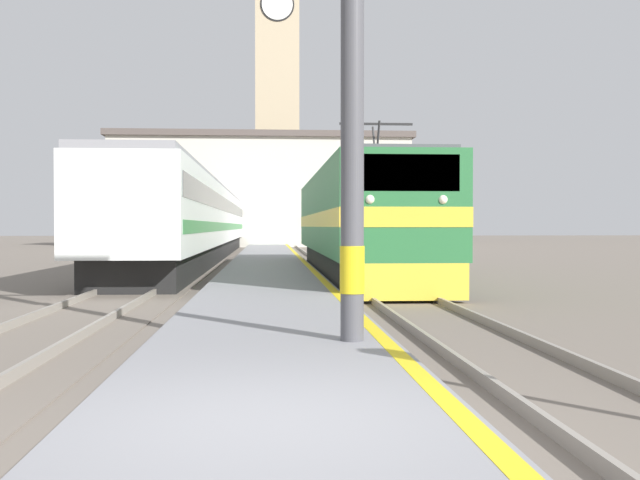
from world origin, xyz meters
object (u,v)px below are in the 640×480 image
locomotive_train (356,222)px  clock_tower (277,84)px  catenary_mast (356,38)px  passenger_train (202,220)px

locomotive_train → clock_tower: clock_tower is taller
catenary_mast → locomotive_train: bearing=83.2°
passenger_train → catenary_mast: catenary_mast is taller
locomotive_train → catenary_mast: bearing=-96.8°
clock_tower → passenger_train: bearing=-97.4°
locomotive_train → catenary_mast: catenary_mast is taller
passenger_train → catenary_mast: (4.61, -30.83, 2.07)m
locomotive_train → passenger_train: bearing=113.2°
catenary_mast → clock_tower: size_ratio=0.26×
catenary_mast → clock_tower: clock_tower is taller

